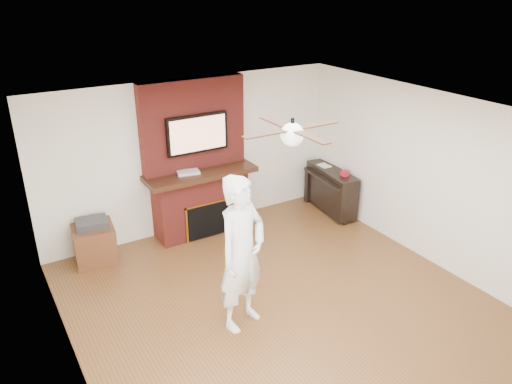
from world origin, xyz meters
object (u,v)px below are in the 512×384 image
fireplace (198,174)px  side_table (94,242)px  person (242,254)px  piano (331,189)px

fireplace → side_table: size_ratio=3.75×
fireplace → side_table: bearing=-177.8°
person → piano: person is taller
fireplace → piano: (2.31, -0.55, -0.57)m
person → piano: (2.91, 1.91, -0.54)m
person → piano: bearing=13.4°
piano → side_table: bearing=-179.4°
fireplace → person: 2.53m
person → side_table: person is taller
fireplace → person: (-0.60, -2.46, -0.03)m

